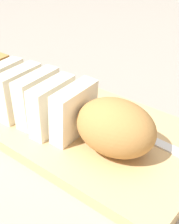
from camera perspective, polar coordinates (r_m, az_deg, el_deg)
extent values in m
plane|color=gray|center=(0.57, 0.00, -4.23)|extent=(3.00, 3.00, 0.00)
cube|color=tan|center=(0.57, 0.00, -3.43)|extent=(0.41, 0.26, 0.02)
ellipsoid|color=#A8753D|center=(0.48, 4.62, -2.72)|extent=(0.14, 0.11, 0.09)
cube|color=#F2E8CC|center=(0.52, -2.76, 0.04)|extent=(0.04, 0.09, 0.09)
cube|color=#F2E8CC|center=(0.54, -6.60, 0.96)|extent=(0.04, 0.09, 0.09)
cube|color=#F2E8CC|center=(0.57, -9.13, 2.46)|extent=(0.04, 0.09, 0.09)
cube|color=#F2E8CC|center=(0.59, -12.19, 3.36)|extent=(0.04, 0.09, 0.09)
cube|color=#F2E8CC|center=(0.62, -14.96, 4.21)|extent=(0.04, 0.10, 0.09)
cube|color=silver|center=(0.53, 12.54, -5.59)|extent=(0.22, 0.03, 0.00)
cylinder|color=black|center=(0.59, 0.69, 0.75)|extent=(0.07, 0.02, 0.02)
cube|color=silver|center=(0.58, 3.25, -0.54)|extent=(0.02, 0.02, 0.02)
sphere|color=#A8753D|center=(0.61, 5.18, 0.63)|extent=(0.01, 0.01, 0.01)
sphere|color=#A8753D|center=(0.54, -3.86, -3.78)|extent=(0.01, 0.01, 0.01)
sphere|color=#A8753D|center=(0.57, -5.90, -2.26)|extent=(0.00, 0.00, 0.00)
sphere|color=#A8753D|center=(0.57, -0.35, -1.68)|extent=(0.01, 0.01, 0.01)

